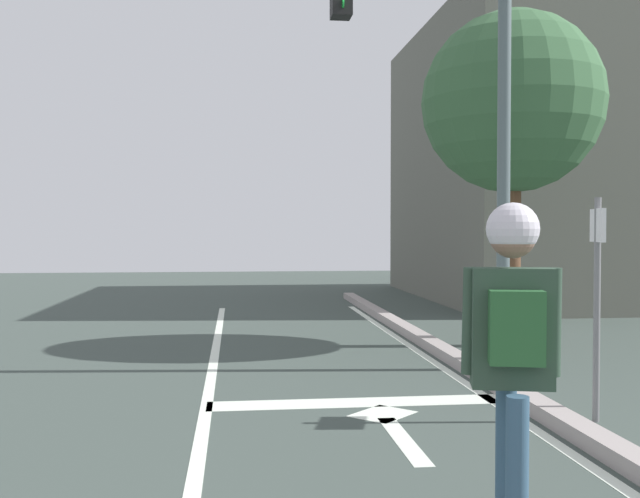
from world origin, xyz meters
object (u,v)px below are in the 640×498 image
at_px(skater, 513,329).
at_px(traffic_signal_mast, 435,80).
at_px(street_sign_post, 597,274).
at_px(roadside_tree, 512,104).

xyz_separation_m(skater, traffic_signal_mast, (1.02, 5.17, 2.31)).
relative_size(traffic_signal_mast, street_sign_post, 2.57).
bearing_deg(street_sign_post, skater, -124.32).
bearing_deg(street_sign_post, traffic_signal_mast, 108.56).
bearing_deg(skater, traffic_signal_mast, 78.79).
distance_m(traffic_signal_mast, roadside_tree, 2.43).
distance_m(skater, street_sign_post, 3.28).
distance_m(street_sign_post, roadside_tree, 4.86).
xyz_separation_m(traffic_signal_mast, roadside_tree, (1.67, 1.76, 0.05)).
bearing_deg(traffic_signal_mast, skater, -101.21).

